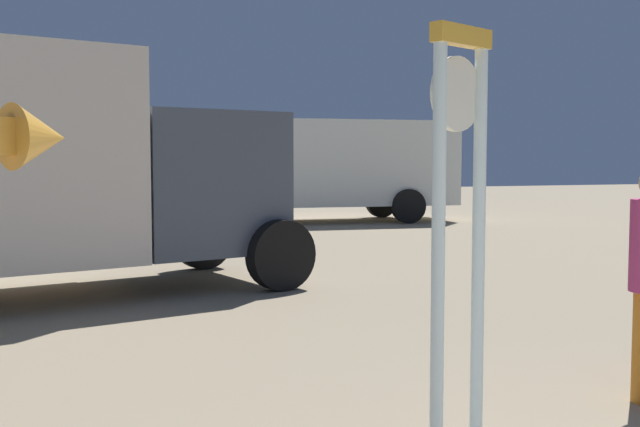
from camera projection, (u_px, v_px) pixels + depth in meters
name	position (u px, v px, depth m)	size (l,w,h in m)	color
standing_clock	(459.00, 204.00, 3.96)	(0.43, 0.24, 2.34)	white
box_truck_far	(330.00, 166.00, 20.24)	(7.39, 3.08, 2.70)	silver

